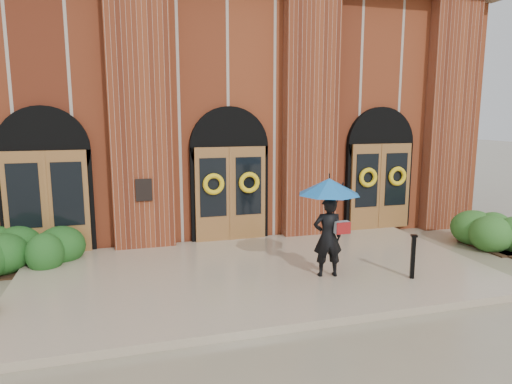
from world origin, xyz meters
name	(u,v)px	position (x,y,z in m)	size (l,w,h in m)	color
ground	(260,279)	(0.00, 0.00, 0.00)	(90.00, 90.00, 0.00)	gray
landing	(258,273)	(0.00, 0.15, 0.07)	(10.00, 5.30, 0.15)	tan
church_building	(195,114)	(0.00, 8.78, 3.50)	(16.20, 12.53, 7.00)	brown
man_with_umbrella	(329,208)	(1.30, -0.59, 1.59)	(1.49, 1.49, 2.06)	black
metal_post	(413,256)	(2.92, -1.22, 0.63)	(0.16, 0.16, 0.92)	black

